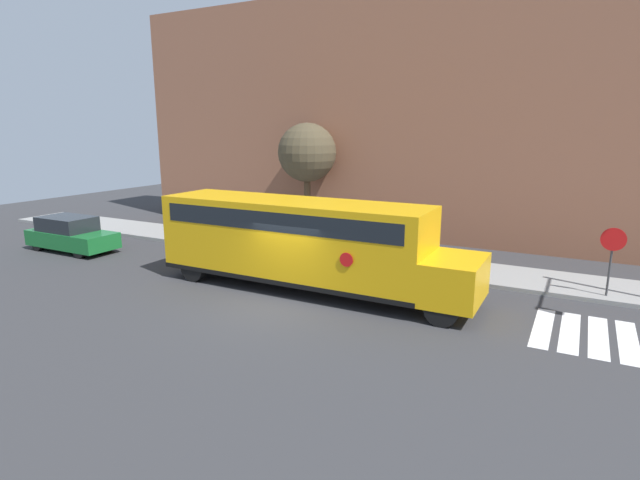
% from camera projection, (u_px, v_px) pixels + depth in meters
% --- Properties ---
extents(ground_plane, '(60.00, 60.00, 0.00)m').
position_uv_depth(ground_plane, '(278.00, 305.00, 16.06)').
color(ground_plane, '#333335').
extents(sidewalk_strip, '(44.00, 3.00, 0.15)m').
position_uv_depth(sidewalk_strip, '(359.00, 258.00, 21.65)').
color(sidewalk_strip, gray).
rests_on(sidewalk_strip, ground).
extents(building_backdrop, '(32.00, 4.00, 12.26)m').
position_uv_depth(building_backdrop, '(411.00, 117.00, 25.93)').
color(building_backdrop, '#935B42').
rests_on(building_backdrop, ground).
extents(crosswalk_stripes, '(3.30, 3.20, 0.01)m').
position_uv_depth(crosswalk_stripes, '(598.00, 336.00, 13.62)').
color(crosswalk_stripes, white).
rests_on(crosswalk_stripes, ground).
extents(school_bus, '(11.37, 2.57, 3.14)m').
position_uv_depth(school_bus, '(301.00, 239.00, 17.30)').
color(school_bus, '#EAA80F').
rests_on(school_bus, ground).
extents(parked_car, '(4.44, 1.76, 1.59)m').
position_uv_depth(parked_car, '(71.00, 234.00, 23.04)').
color(parked_car, '#196B2D').
rests_on(parked_car, ground).
extents(stop_sign, '(0.76, 0.10, 2.45)m').
position_uv_depth(stop_sign, '(612.00, 252.00, 16.17)').
color(stop_sign, '#38383A').
rests_on(stop_sign, ground).
extents(tree_near_sidewalk, '(3.03, 3.03, 5.86)m').
position_uv_depth(tree_near_sidewalk, '(307.00, 153.00, 25.74)').
color(tree_near_sidewalk, brown).
rests_on(tree_near_sidewalk, ground).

